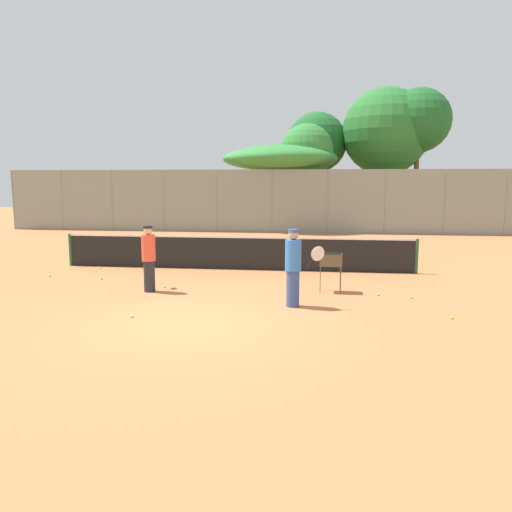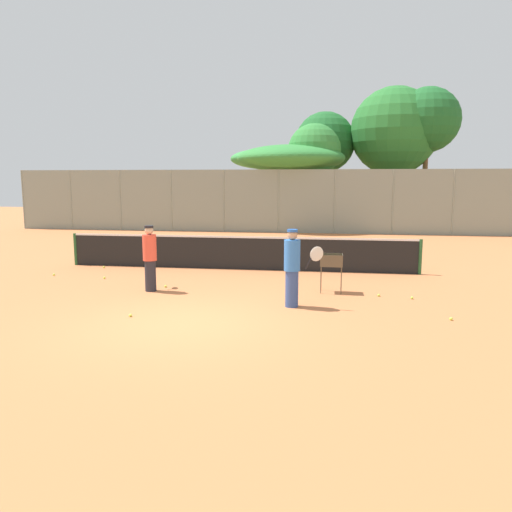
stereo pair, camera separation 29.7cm
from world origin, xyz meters
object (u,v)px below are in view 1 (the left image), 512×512
(tennis_net, at_px, (236,252))
(player_white_outfit, at_px, (149,258))
(player_red_cap, at_px, (293,267))
(ball_cart, at_px, (330,263))
(parked_car, at_px, (401,216))

(tennis_net, relative_size, player_white_outfit, 6.68)
(player_red_cap, relative_size, ball_cart, 1.79)
(tennis_net, relative_size, ball_cart, 11.51)
(ball_cart, bearing_deg, tennis_net, 135.30)
(ball_cart, bearing_deg, player_red_cap, -117.76)
(ball_cart, distance_m, parked_car, 19.31)
(player_white_outfit, distance_m, player_red_cap, 3.89)
(player_red_cap, bearing_deg, ball_cart, 64.86)
(ball_cart, height_order, parked_car, parked_car)
(player_red_cap, bearing_deg, tennis_net, 117.39)
(ball_cart, relative_size, parked_car, 0.23)
(tennis_net, xyz_separation_m, player_white_outfit, (-1.66, -3.44, 0.32))
(tennis_net, bearing_deg, ball_cart, -44.70)
(player_white_outfit, xyz_separation_m, parked_car, (9.20, 19.29, -0.22))
(player_white_outfit, distance_m, ball_cart, 4.62)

